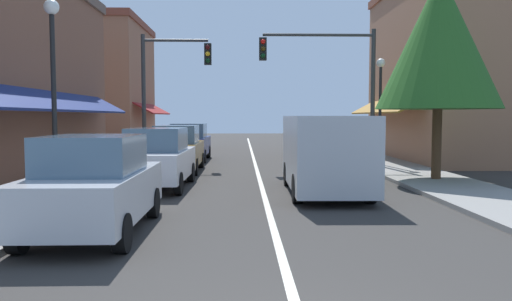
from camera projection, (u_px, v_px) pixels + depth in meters
The scene contains 16 objects.
ground_plane at pixel (255, 164), 21.95m from camera, with size 80.00×80.00×0.00m, color #33302D.
sidewalk_left at pixel (130, 163), 21.79m from camera, with size 2.60×56.00×0.12m, color gray.
sidewalk_right at pixel (379, 163), 22.10m from camera, with size 2.60×56.00×0.12m, color gray.
lane_center_stripe at pixel (255, 164), 21.95m from camera, with size 0.14×52.00×0.01m, color silver.
storefront_right_block at pixel (448, 70), 23.92m from camera, with size 6.41×10.20×8.65m.
storefront_far_left at pixel (105, 86), 31.38m from camera, with size 6.10×8.20×8.04m.
parked_car_nearest_left at pixel (95, 185), 8.91m from camera, with size 1.79×4.10×1.77m.
parked_car_second_left at pixel (158, 158), 14.57m from camera, with size 1.86×4.14×1.77m.
parked_car_third_left at pixel (177, 149), 18.91m from camera, with size 1.79×4.10×1.77m.
parked_car_far_left at pixel (189, 142), 23.76m from camera, with size 1.82×4.12×1.77m.
van_in_lane at pixel (325, 152), 13.57m from camera, with size 2.08×5.22×2.12m.
traffic_signal_mast_arm at pixel (334, 74), 20.26m from camera, with size 4.78×0.50×5.66m.
traffic_signal_left_corner at pixel (166, 79), 21.26m from camera, with size 3.01×0.50×5.60m.
street_lamp_left_near at pixel (53, 67), 12.02m from camera, with size 0.36×0.36×4.91m.
street_lamp_right_mid at pixel (380, 94), 20.48m from camera, with size 0.36×0.36×4.48m.
tree_right_near at pixel (439, 41), 15.60m from camera, with size 3.88×3.88×6.61m.
Camera 1 is at (-0.60, -3.85, 2.10)m, focal length 34.91 mm.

